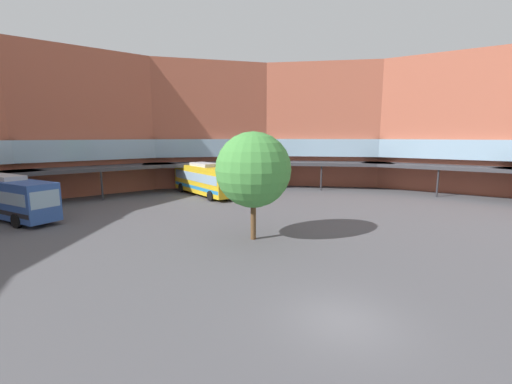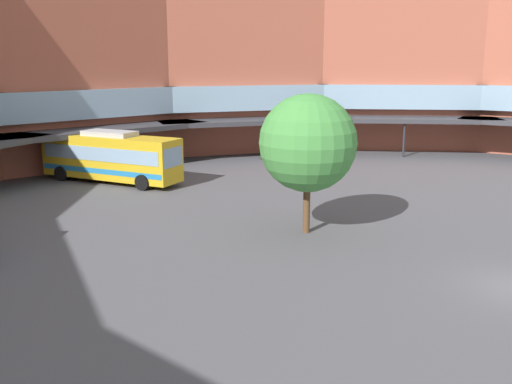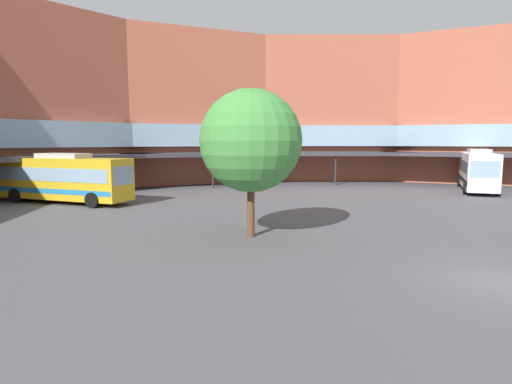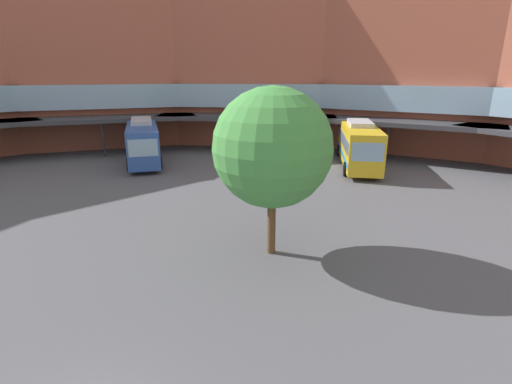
% 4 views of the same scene
% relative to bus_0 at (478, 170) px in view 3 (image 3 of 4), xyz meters
% --- Properties ---
extents(ground_plane, '(126.53, 126.53, 0.00)m').
position_rel_bus_0_xyz_m(ground_plane, '(-29.15, -2.39, -1.99)').
color(ground_plane, '#515156').
extents(station_building, '(83.92, 47.72, 16.53)m').
position_rel_bus_0_xyz_m(station_building, '(-29.15, 20.39, 5.86)').
color(station_building, '#AD5942').
rests_on(station_building, ground).
extents(bus_0, '(10.86, 4.10, 3.94)m').
position_rel_bus_0_xyz_m(bus_0, '(0.00, 0.00, 0.00)').
color(bus_0, white).
rests_on(bus_0, ground).
extents(bus_3, '(4.33, 11.16, 3.77)m').
position_rel_bus_0_xyz_m(bus_3, '(-24.89, 26.54, -0.08)').
color(bus_3, gold).
rests_on(bus_3, ground).
extents(plaza_tree, '(4.97, 4.97, 7.18)m').
position_rel_bus_0_xyz_m(plaza_tree, '(-27.54, 8.43, 2.69)').
color(plaza_tree, brown).
rests_on(plaza_tree, ground).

